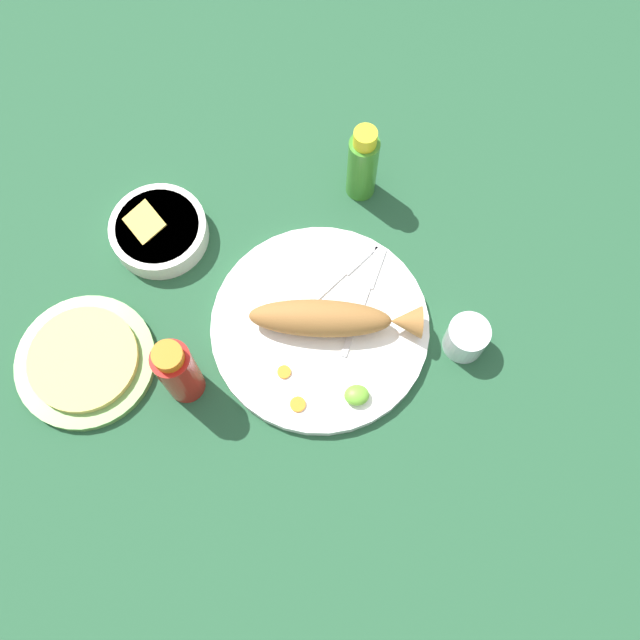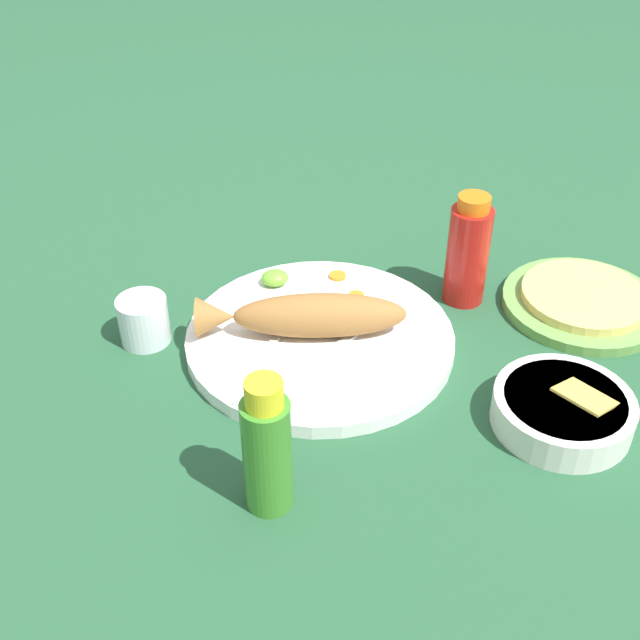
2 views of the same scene
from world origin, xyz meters
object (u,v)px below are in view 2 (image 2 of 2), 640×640
(fork_far, at_px, (264,361))
(fork_near, at_px, (298,375))
(main_plate, at_px, (320,339))
(hot_sauce_bottle_green, at_px, (267,449))
(fried_fish, at_px, (305,316))
(salt_cup, at_px, (144,323))
(guacamole_bowl, at_px, (563,409))
(hot_sauce_bottle_red, at_px, (468,252))
(tortilla_plate, at_px, (582,304))

(fork_far, bearing_deg, fork_near, 72.85)
(main_plate, bearing_deg, hot_sauce_bottle_green, -109.53)
(fried_fish, xyz_separation_m, salt_cup, (-0.19, 0.04, -0.02))
(fried_fish, bearing_deg, guacamole_bowl, -27.67)
(hot_sauce_bottle_red, bearing_deg, fried_fish, -162.21)
(salt_cup, bearing_deg, hot_sauce_bottle_red, 4.33)
(fork_far, xyz_separation_m, guacamole_bowl, (0.31, -0.13, 0.00))
(main_plate, bearing_deg, salt_cup, 168.91)
(guacamole_bowl, distance_m, tortilla_plate, 0.23)
(hot_sauce_bottle_red, xyz_separation_m, tortilla_plate, (0.15, -0.05, -0.06))
(fried_fish, xyz_separation_m, hot_sauce_bottle_green, (-0.07, -0.24, 0.03))
(fork_near, bearing_deg, hot_sauce_bottle_red, 171.53)
(salt_cup, height_order, tortilla_plate, salt_cup)
(fried_fish, relative_size, guacamole_bowl, 1.70)
(fork_far, height_order, salt_cup, salt_cup)
(main_plate, xyz_separation_m, fried_fish, (-0.02, 0.00, 0.04))
(fried_fish, distance_m, fork_near, 0.08)
(hot_sauce_bottle_red, bearing_deg, main_plate, -160.17)
(fork_near, height_order, hot_sauce_bottle_red, hot_sauce_bottle_red)
(salt_cup, height_order, guacamole_bowl, salt_cup)
(fork_near, relative_size, guacamole_bowl, 0.99)
(hot_sauce_bottle_red, relative_size, guacamole_bowl, 1.00)
(fork_near, bearing_deg, main_plate, -155.81)
(hot_sauce_bottle_red, relative_size, hot_sauce_bottle_green, 0.98)
(salt_cup, bearing_deg, hot_sauce_bottle_green, -65.46)
(hot_sauce_bottle_green, height_order, guacamole_bowl, hot_sauce_bottle_green)
(fried_fish, xyz_separation_m, hot_sauce_bottle_red, (0.22, 0.07, 0.03))
(hot_sauce_bottle_red, xyz_separation_m, salt_cup, (-0.41, -0.03, -0.05))
(hot_sauce_bottle_green, bearing_deg, salt_cup, 114.54)
(fork_far, relative_size, hot_sauce_bottle_red, 1.16)
(main_plate, bearing_deg, hot_sauce_bottle_red, 19.83)
(fork_near, xyz_separation_m, guacamole_bowl, (0.28, -0.10, 0.00))
(fork_far, bearing_deg, hot_sauce_bottle_red, 136.97)
(fried_fish, distance_m, guacamole_bowl, 0.31)
(main_plate, height_order, guacamole_bowl, guacamole_bowl)
(fork_near, relative_size, hot_sauce_bottle_red, 0.99)
(hot_sauce_bottle_green, relative_size, tortilla_plate, 0.74)
(fried_fish, bearing_deg, main_plate, -0.00)
(fork_near, relative_size, fork_far, 0.86)
(hot_sauce_bottle_red, distance_m, guacamole_bowl, 0.26)
(hot_sauce_bottle_red, xyz_separation_m, guacamole_bowl, (0.04, -0.25, -0.05))
(fried_fish, height_order, salt_cup, fried_fish)
(fork_far, bearing_deg, hot_sauce_bottle_green, 20.19)
(salt_cup, bearing_deg, guacamole_bowl, -25.61)
(hot_sauce_bottle_green, distance_m, salt_cup, 0.31)
(main_plate, distance_m, guacamole_bowl, 0.30)
(fried_fish, relative_size, fork_far, 1.47)
(hot_sauce_bottle_green, distance_m, guacamole_bowl, 0.33)
(main_plate, xyz_separation_m, fork_far, (-0.07, -0.04, 0.01))
(tortilla_plate, bearing_deg, guacamole_bowl, -118.74)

